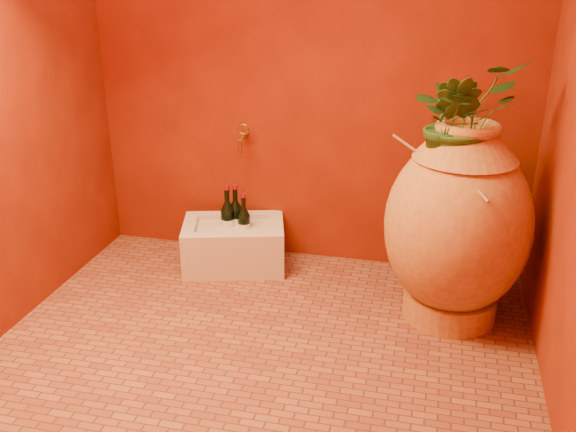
% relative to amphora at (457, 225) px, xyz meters
% --- Properties ---
extents(floor, '(2.50, 2.50, 0.00)m').
position_rel_amphora_xyz_m(floor, '(-0.85, -0.47, -0.50)').
color(floor, brown).
rests_on(floor, ground).
extents(wall_back, '(2.50, 0.02, 2.50)m').
position_rel_amphora_xyz_m(wall_back, '(-0.85, 0.53, 0.75)').
color(wall_back, '#5C1505').
rests_on(wall_back, ground).
extents(amphora, '(0.71, 0.71, 1.01)m').
position_rel_amphora_xyz_m(amphora, '(0.00, 0.00, 0.00)').
color(amphora, '#C18336').
rests_on(amphora, floor).
extents(stone_basin, '(0.66, 0.54, 0.27)m').
position_rel_amphora_xyz_m(stone_basin, '(-1.23, 0.28, -0.37)').
color(stone_basin, beige).
rests_on(stone_basin, floor).
extents(wine_bottle_a, '(0.08, 0.08, 0.34)m').
position_rel_amphora_xyz_m(wine_bottle_a, '(-1.27, 0.31, -0.23)').
color(wine_bottle_a, black).
rests_on(wine_bottle_a, stone_basin).
extents(wine_bottle_b, '(0.08, 0.08, 0.34)m').
position_rel_amphora_xyz_m(wine_bottle_b, '(-1.24, 0.35, -0.23)').
color(wine_bottle_b, black).
rests_on(wine_bottle_b, stone_basin).
extents(wine_bottle_c, '(0.07, 0.07, 0.30)m').
position_rel_amphora_xyz_m(wine_bottle_c, '(-1.18, 0.30, -0.25)').
color(wine_bottle_c, black).
rests_on(wine_bottle_c, stone_basin).
extents(wall_tap, '(0.07, 0.14, 0.16)m').
position_rel_amphora_xyz_m(wall_tap, '(-1.22, 0.45, 0.24)').
color(wall_tap, olive).
rests_on(wall_tap, wall_back).
extents(plant_main, '(0.64, 0.64, 0.54)m').
position_rel_amphora_xyz_m(plant_main, '(-0.03, 0.02, 0.51)').
color(plant_main, '#204619').
rests_on(plant_main, amphora).
extents(plant_side, '(0.31, 0.28, 0.45)m').
position_rel_amphora_xyz_m(plant_side, '(-0.08, -0.05, 0.50)').
color(plant_side, '#204619').
rests_on(plant_side, amphora).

